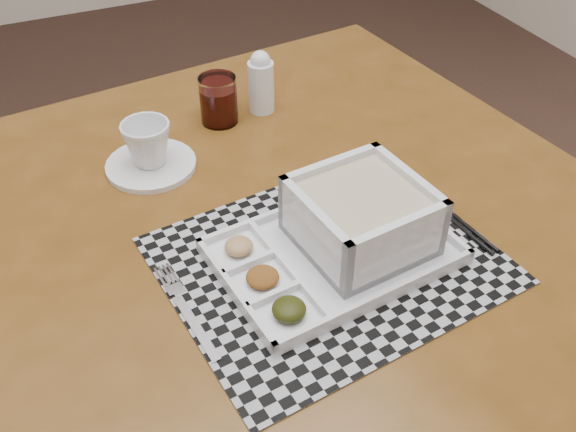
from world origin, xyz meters
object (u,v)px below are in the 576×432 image
object	(u,v)px
serving_tray	(352,229)
juice_glass	(219,102)
creamer_bottle	(261,83)
dining_table	(280,250)
cup	(148,144)

from	to	relation	value
serving_tray	juice_glass	bearing A→B (deg)	97.17
creamer_bottle	dining_table	bearing A→B (deg)	-107.33
serving_tray	creamer_bottle	bearing A→B (deg)	85.24
cup	dining_table	bearing A→B (deg)	-65.09
dining_table	cup	world-z (taller)	cup
juice_glass	creamer_bottle	size ratio (longest dim) A/B	0.74
creamer_bottle	cup	bearing A→B (deg)	-158.11
serving_tray	creamer_bottle	size ratio (longest dim) A/B	2.87
dining_table	juice_glass	xyz separation A→B (m)	(0.01, 0.29, 0.12)
dining_table	creamer_bottle	size ratio (longest dim) A/B	9.39
dining_table	creamer_bottle	world-z (taller)	creamer_bottle
serving_tray	cup	distance (m)	0.38
juice_glass	creamer_bottle	bearing A→B (deg)	3.38
dining_table	serving_tray	distance (m)	0.18
serving_tray	cup	world-z (taller)	serving_tray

